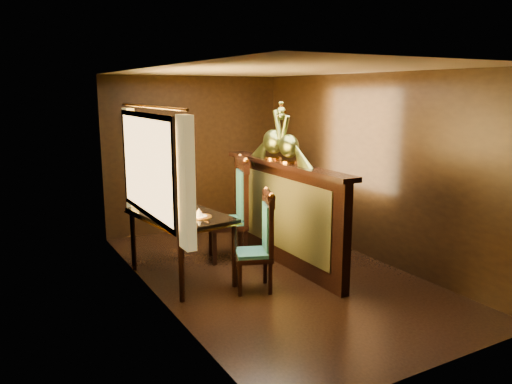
# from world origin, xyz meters

# --- Properties ---
(ground) EXTENTS (5.00, 5.00, 0.00)m
(ground) POSITION_xyz_m (0.00, 0.00, 0.00)
(ground) COLOR black
(ground) RESTS_ON ground
(room_shell) EXTENTS (3.04, 5.04, 2.52)m
(room_shell) POSITION_xyz_m (-0.09, 0.02, 1.58)
(room_shell) COLOR black
(room_shell) RESTS_ON ground
(partition) EXTENTS (0.26, 2.70, 1.36)m
(partition) POSITION_xyz_m (0.32, 0.30, 0.71)
(partition) COLOR black
(partition) RESTS_ON ground
(dining_table) EXTENTS (1.03, 1.49, 1.02)m
(dining_table) POSITION_xyz_m (-1.05, 0.45, 0.75)
(dining_table) COLOR black
(dining_table) RESTS_ON ground
(chair_left) EXTENTS (0.55, 0.56, 1.18)m
(chair_left) POSITION_xyz_m (-0.36, -0.33, 0.61)
(chair_left) COLOR black
(chair_left) RESTS_ON ground
(chair_right) EXTENTS (0.64, 0.66, 1.42)m
(chair_right) POSITION_xyz_m (-0.12, 0.78, 0.74)
(chair_right) COLOR black
(chair_right) RESTS_ON ground
(peacock_left) EXTENTS (0.22, 0.59, 0.70)m
(peacock_left) POSITION_xyz_m (0.33, 0.19, 1.71)
(peacock_left) COLOR #1A4E3A
(peacock_left) RESTS_ON partition
(peacock_right) EXTENTS (0.24, 0.65, 0.77)m
(peacock_right) POSITION_xyz_m (0.33, 0.57, 1.75)
(peacock_right) COLOR #1A4E3A
(peacock_right) RESTS_ON partition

